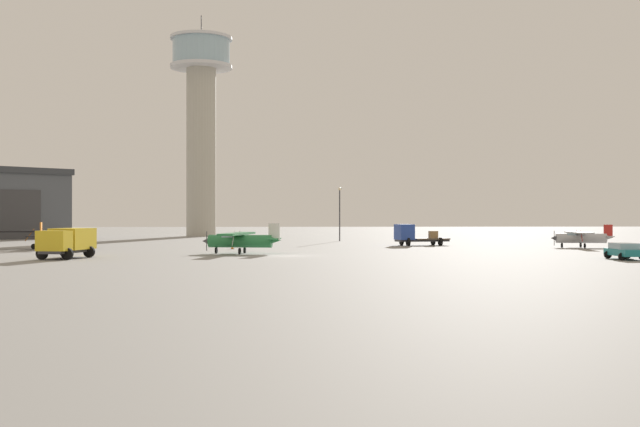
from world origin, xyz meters
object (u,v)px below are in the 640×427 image
(control_tower, at_px, (201,111))
(light_post_east, at_px, (340,209))
(truck_flatbed_blue, at_px, (413,235))
(airplane_black, at_px, (45,236))
(truck_box_yellow, at_px, (68,241))
(traffic_cone_near_left, at_px, (232,246))
(car_teal, at_px, (625,251))
(car_silver, at_px, (237,238))
(airplane_green, at_px, (241,239))
(airplane_silver, at_px, (582,237))

(control_tower, relative_size, light_post_east, 5.16)
(truck_flatbed_blue, distance_m, light_post_east, 19.83)
(airplane_black, relative_size, truck_box_yellow, 1.60)
(control_tower, height_order, truck_box_yellow, control_tower)
(airplane_black, xyz_separation_m, traffic_cone_near_left, (20.75, -1.07, -1.05))
(airplane_black, distance_m, car_teal, 59.62)
(airplane_black, relative_size, traffic_cone_near_left, 14.46)
(truck_box_yellow, height_order, car_silver, truck_box_yellow)
(control_tower, xyz_separation_m, traffic_cone_near_left, (9.11, -56.52, -22.79))
(light_post_east, bearing_deg, airplane_green, -108.52)
(airplane_black, bearing_deg, traffic_cone_near_left, -103.60)
(airplane_green, distance_m, traffic_cone_near_left, 10.86)
(truck_flatbed_blue, relative_size, truck_box_yellow, 1.08)
(airplane_green, distance_m, truck_box_yellow, 16.33)
(truck_flatbed_blue, height_order, traffic_cone_near_left, truck_flatbed_blue)
(car_silver, relative_size, traffic_cone_near_left, 6.42)
(airplane_silver, xyz_separation_m, car_teal, (-6.03, -23.83, -0.51))
(truck_box_yellow, distance_m, light_post_east, 52.74)
(truck_flatbed_blue, bearing_deg, traffic_cone_near_left, 10.87)
(airplane_green, bearing_deg, truck_flatbed_blue, -125.66)
(airplane_green, relative_size, airplane_black, 0.98)
(airplane_green, xyz_separation_m, truck_flatbed_blue, (20.34, 19.69, -0.09))
(airplane_black, distance_m, car_silver, 25.69)
(light_post_east, bearing_deg, airplane_silver, -44.38)
(truck_flatbed_blue, xyz_separation_m, car_teal, (12.24, -31.36, -0.54))
(light_post_east, bearing_deg, car_teal, -67.93)
(airplane_silver, distance_m, car_teal, 24.59)
(control_tower, xyz_separation_m, airplane_silver, (49.20, -55.06, -21.89))
(airplane_green, height_order, airplane_black, airplane_black)
(airplane_black, relative_size, truck_flatbed_blue, 1.48)
(airplane_silver, bearing_deg, light_post_east, -35.36)
(control_tower, bearing_deg, airplane_black, -101.85)
(airplane_black, relative_size, light_post_east, 1.30)
(truck_box_yellow, relative_size, light_post_east, 0.81)
(truck_box_yellow, bearing_deg, airplane_silver, 123.15)
(control_tower, bearing_deg, traffic_cone_near_left, -80.84)
(airplane_black, bearing_deg, truck_flatbed_blue, -90.12)
(traffic_cone_near_left, bearing_deg, light_post_east, 62.37)
(airplane_silver, distance_m, airplane_green, 40.48)
(truck_box_yellow, bearing_deg, truck_flatbed_blue, 140.81)
(airplane_silver, bearing_deg, airplane_green, 26.51)
(car_teal, bearing_deg, car_silver, -136.42)
(truck_flatbed_blue, height_order, car_teal, truck_flatbed_blue)
(airplane_green, relative_size, car_teal, 2.18)
(car_silver, bearing_deg, truck_flatbed_blue, 110.41)
(airplane_black, distance_m, light_post_east, 43.50)
(airplane_silver, distance_m, light_post_east, 36.55)
(airplane_green, height_order, truck_flatbed_blue, airplane_green)
(truck_box_yellow, distance_m, traffic_cone_near_left, 22.43)
(light_post_east, bearing_deg, airplane_black, -143.44)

